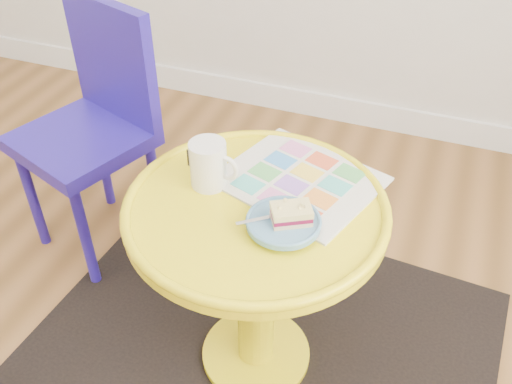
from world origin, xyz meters
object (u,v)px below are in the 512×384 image
(newspaper, at_px, (299,180))
(mug, at_px, (209,163))
(chair, at_px, (96,118))
(plate, at_px, (284,223))
(side_table, at_px, (256,256))

(newspaper, xyz_separation_m, mug, (-0.20, -0.09, 0.06))
(chair, bearing_deg, plate, -7.49)
(newspaper, xyz_separation_m, plate, (0.02, -0.17, 0.01))
(newspaper, height_order, mug, mug)
(side_table, relative_size, chair, 0.74)
(side_table, relative_size, newspaper, 1.74)
(side_table, height_order, newspaper, newspaper)
(side_table, height_order, mug, mug)
(chair, xyz_separation_m, newspaper, (0.73, -0.21, 0.11))
(plate, bearing_deg, side_table, 147.85)
(newspaper, height_order, plate, plate)
(newspaper, relative_size, plate, 2.15)
(side_table, bearing_deg, plate, -32.15)
(side_table, bearing_deg, chair, 153.09)
(chair, relative_size, newspaper, 2.36)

